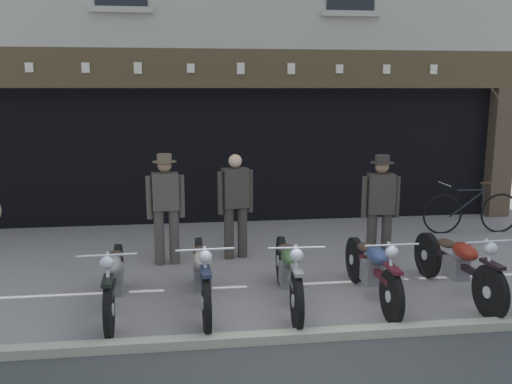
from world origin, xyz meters
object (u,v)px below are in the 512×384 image
advert_board_near (318,131)px  salesman_right (380,205)px  motorcycle_left (114,278)px  motorcycle_center (289,271)px  shopkeeper_center (235,201)px  motorcycle_center_right (372,268)px  motorcycle_center_left (202,274)px  salesman_left (166,204)px  leaning_bicycle (472,212)px  motorcycle_right (457,264)px

advert_board_near → salesman_right: bearing=-86.0°
motorcycle_left → motorcycle_center: (2.06, -0.05, 0.01)m
motorcycle_center → shopkeeper_center: 2.05m
motorcycle_center_right → salesman_right: (0.56, 1.34, 0.50)m
motorcycle_center_right → advert_board_near: bearing=-94.8°
motorcycle_center_left → salesman_left: bearing=-76.7°
salesman_right → leaning_bicycle: 2.85m
advert_board_near → leaning_bicycle: (2.53, -1.46, -1.38)m
salesman_left → leaning_bicycle: bearing=-174.4°
motorcycle_center_right → shopkeeper_center: bearing=-52.2°
leaning_bicycle → motorcycle_left: bearing=117.5°
salesman_right → advert_board_near: size_ratio=1.58×
motorcycle_center → shopkeeper_center: size_ratio=1.27×
shopkeeper_center → advert_board_near: size_ratio=1.55×
motorcycle_center_left → motorcycle_center: size_ratio=1.00×
motorcycle_left → salesman_right: 3.93m
motorcycle_center_left → motorcycle_right: (3.19, -0.00, -0.02)m
motorcycle_left → motorcycle_center: size_ratio=0.98×
leaning_bicycle → salesman_right: bearing=125.9°
motorcycle_center → advert_board_near: bearing=-104.8°
motorcycle_center_left → shopkeeper_center: 2.07m
motorcycle_center_left → salesman_right: bearing=-155.1°
motorcycle_center → motorcycle_center_right: bearing=-176.8°
motorcycle_right → motorcycle_center_right: bearing=-3.7°
shopkeeper_center → salesman_left: bearing=-3.5°
motorcycle_center_left → salesman_right: size_ratio=1.24×
motorcycle_center → motorcycle_center_right: (1.05, 0.00, -0.01)m
salesman_left → advert_board_near: 3.99m
advert_board_near → leaning_bicycle: bearing=-30.0°
shopkeeper_center → advert_board_near: advert_board_near is taller
shopkeeper_center → salesman_right: salesman_right is taller
motorcycle_left → leaning_bicycle: size_ratio=1.10×
motorcycle_center_left → motorcycle_center_right: 2.08m
motorcycle_center_left → salesman_left: (-0.47, 1.77, 0.49)m
leaning_bicycle → motorcycle_right: bearing=150.4°
motorcycle_right → advert_board_near: bearing=-84.1°
motorcycle_left → advert_board_near: (3.47, 4.32, 1.35)m
motorcycle_left → advert_board_near: bearing=-131.3°
motorcycle_right → salesman_right: salesman_right is taller
motorcycle_center → shopkeeper_center: (-0.46, 1.94, 0.47)m
motorcycle_right → salesman_left: (-3.67, 1.77, 0.50)m
motorcycle_center → motorcycle_right: bearing=-176.8°
salesman_right → advert_board_near: bearing=-80.8°
motorcycle_right → shopkeeper_center: (-2.62, 1.94, 0.47)m
salesman_right → advert_board_near: (-0.21, 3.03, 0.85)m
motorcycle_right → shopkeeper_center: shopkeeper_center is taller
motorcycle_left → salesman_left: 1.88m
motorcycle_center → salesman_left: 2.38m
motorcycle_center → shopkeeper_center: bearing=-73.6°
motorcycle_left → leaning_bicycle: 6.64m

